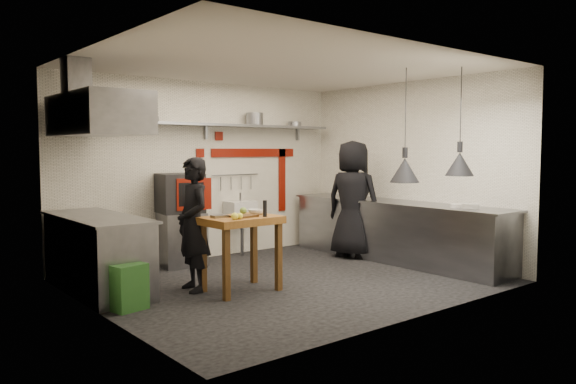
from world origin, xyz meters
TOP-DOWN VIEW (x-y plane):
  - floor at (0.00, 0.00)m, footprint 5.00×5.00m
  - ceiling at (0.00, 0.00)m, footprint 5.00×5.00m
  - wall_back at (0.00, 2.10)m, footprint 5.00×0.04m
  - wall_front at (0.00, -2.10)m, footprint 5.00×0.04m
  - wall_left at (-2.50, 0.00)m, footprint 0.04×4.20m
  - wall_right at (2.50, 0.00)m, footprint 0.04×4.20m
  - red_band_horiz at (0.95, 2.08)m, footprint 1.70×0.02m
  - red_band_vert at (1.55, 2.08)m, footprint 0.14×0.02m
  - red_tile_a at (0.25, 2.08)m, footprint 0.14×0.02m
  - red_tile_b at (-0.10, 2.08)m, footprint 0.14×0.02m
  - back_shelf at (0.00, 1.92)m, footprint 4.60×0.34m
  - shelf_bracket_left at (-1.90, 2.07)m, footprint 0.04×0.06m
  - shelf_bracket_mid at (0.00, 2.07)m, footprint 0.04×0.06m
  - shelf_bracket_right at (1.90, 2.07)m, footprint 0.04×0.06m
  - pan_far_left at (-1.62, 1.92)m, footprint 0.30×0.30m
  - pan_mid_left at (-1.00, 1.92)m, footprint 0.30×0.30m
  - stock_pot at (0.84, 1.92)m, footprint 0.30×0.30m
  - pan_right at (1.71, 1.92)m, footprint 0.24×0.24m
  - oven_stand at (-0.62, 1.75)m, footprint 0.70×0.66m
  - combi_oven at (-0.64, 1.76)m, footprint 0.69×0.66m
  - oven_door at (-0.57, 1.46)m, footprint 0.52×0.12m
  - oven_glass at (-0.62, 1.45)m, footprint 0.38×0.08m
  - hand_sink at (0.55, 1.92)m, footprint 0.46×0.34m
  - sink_tap at (0.55, 1.92)m, footprint 0.03×0.03m
  - sink_drain at (0.55, 1.88)m, footprint 0.06×0.06m
  - utensil_rail at (0.55, 2.06)m, footprint 0.90×0.02m
  - counter_right at (2.15, 0.00)m, footprint 0.70×3.80m
  - counter_right_top at (2.15, 0.00)m, footprint 0.76×3.90m
  - plate_stack at (2.12, -1.33)m, footprint 0.29×0.29m
  - small_bowl_right at (2.10, -1.17)m, footprint 0.24×0.24m
  - counter_left at (-2.15, 1.05)m, footprint 0.70×1.90m
  - counter_left_top at (-2.15, 1.05)m, footprint 0.76×2.00m
  - extractor_hood at (-2.10, 1.05)m, footprint 0.78×1.60m
  - hood_duct at (-2.35, 1.05)m, footprint 0.28×0.28m
  - green_bin at (-2.20, 0.09)m, footprint 0.42×0.42m
  - prep_table at (-0.79, -0.05)m, footprint 0.94×0.67m
  - cutting_board at (-0.79, -0.12)m, footprint 0.32×0.25m
  - pepper_mill at (-0.57, -0.26)m, footprint 0.06×0.06m
  - lemon_a at (-1.02, -0.27)m, footprint 0.11×0.11m
  - lemon_b at (-0.94, -0.26)m, footprint 0.09×0.09m
  - veg_ball at (-0.66, 0.08)m, footprint 0.12×0.12m
  - steel_tray at (-1.04, 0.02)m, footprint 0.20×0.14m
  - bowl at (-0.51, 0.01)m, footprint 0.26×0.26m
  - heat_lamp_near at (1.26, -0.89)m, footprint 0.44×0.44m
  - heat_lamp_far at (1.75, -1.40)m, footprint 0.46×0.46m
  - chef_left at (-1.23, 0.34)m, footprint 0.46×0.64m
  - chef_right at (1.84, 0.62)m, footprint 0.85×1.06m

SIDE VIEW (x-z plane):
  - floor at x=0.00m, z-range 0.00..0.00m
  - green_bin at x=-2.20m, z-range 0.00..0.50m
  - sink_drain at x=0.55m, z-range 0.01..0.67m
  - oven_stand at x=-0.62m, z-range 0.00..0.80m
  - counter_right at x=2.15m, z-range 0.00..0.90m
  - counter_left at x=-2.15m, z-range 0.00..0.90m
  - prep_table at x=-0.79m, z-range 0.00..0.92m
  - hand_sink at x=0.55m, z-range 0.67..0.89m
  - chef_left at x=-1.23m, z-range 0.00..1.64m
  - counter_right_top at x=2.15m, z-range 0.90..0.93m
  - counter_left_top at x=-2.15m, z-range 0.90..0.93m
  - cutting_board at x=-0.79m, z-range 0.92..0.94m
  - steel_tray at x=-1.04m, z-range 0.92..0.95m
  - chef_right at x=1.84m, z-range 0.00..1.88m
  - bowl at x=-0.51m, z-range 0.92..0.98m
  - small_bowl_right at x=2.10m, z-range 0.93..0.98m
  - lemon_b at x=-0.94m, z-range 0.92..0.99m
  - sink_tap at x=0.55m, z-range 0.89..1.03m
  - lemon_a at x=-1.02m, z-range 0.92..1.00m
  - plate_stack at x=2.12m, z-range 0.93..1.00m
  - veg_ball at x=-0.66m, z-range 0.93..1.01m
  - pepper_mill at x=-0.57m, z-range 0.92..1.12m
  - combi_oven at x=-0.64m, z-range 0.80..1.38m
  - oven_door at x=-0.57m, z-range 0.86..1.32m
  - oven_glass at x=-0.62m, z-range 0.92..1.26m
  - red_band_vert at x=1.55m, z-range 0.65..1.75m
  - utensil_rail at x=0.55m, z-range 1.31..1.33m
  - wall_back at x=0.00m, z-range 0.00..2.80m
  - wall_front at x=0.00m, z-range 0.00..2.80m
  - wall_left at x=-2.50m, z-range 0.00..2.80m
  - wall_right at x=2.50m, z-range 0.00..2.80m
  - red_band_horiz at x=0.95m, z-range 1.61..1.75m
  - red_tile_b at x=-0.10m, z-range 1.61..1.75m
  - red_tile_a at x=0.25m, z-range 1.88..2.02m
  - shelf_bracket_left at x=-1.90m, z-range 1.90..2.14m
  - shelf_bracket_mid at x=0.00m, z-range 1.90..2.14m
  - shelf_bracket_right at x=1.90m, z-range 1.90..2.14m
  - heat_lamp_near at x=1.26m, z-range 1.30..2.80m
  - heat_lamp_far at x=1.75m, z-range 1.39..2.80m
  - back_shelf at x=0.00m, z-range 2.10..2.14m
  - extractor_hood at x=-2.10m, z-range 1.90..2.40m
  - pan_mid_left at x=-1.00m, z-range 2.14..2.21m
  - pan_right at x=1.71m, z-range 2.14..2.22m
  - pan_far_left at x=-1.62m, z-range 2.14..2.23m
  - stock_pot at x=0.84m, z-range 2.14..2.34m
  - hood_duct at x=-2.35m, z-range 2.30..2.80m
  - ceiling at x=0.00m, z-range 2.80..2.80m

